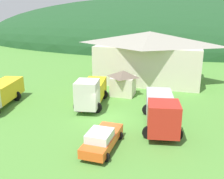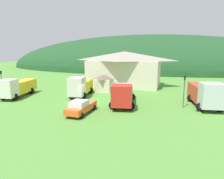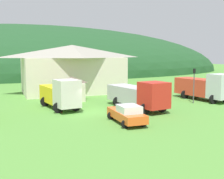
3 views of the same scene
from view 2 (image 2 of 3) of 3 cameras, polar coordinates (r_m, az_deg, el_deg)
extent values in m
plane|color=#518C38|center=(29.72, -6.58, -3.33)|extent=(200.00, 200.00, 0.00)
ellipsoid|color=#1E4723|center=(89.74, 9.48, 6.08)|extent=(128.94, 60.00, 28.40)
cube|color=beige|center=(42.73, 3.53, 4.71)|extent=(14.50, 8.57, 5.38)
pyramid|color=gray|center=(42.50, 3.59, 9.59)|extent=(15.66, 9.26, 1.88)
cube|color=beige|center=(36.29, -2.29, 1.19)|extent=(2.79, 2.58, 2.31)
pyramid|color=#6B5B4C|center=(36.06, -2.31, 3.64)|extent=(3.02, 2.78, 0.81)
cube|color=silver|center=(33.36, -27.66, 0.30)|extent=(2.68, 2.73, 2.61)
cube|color=black|center=(33.18, -27.85, 1.24)|extent=(1.56, 2.07, 0.83)
cube|color=gold|center=(36.75, -24.22, 0.88)|extent=(3.30, 5.95, 1.88)
cylinder|color=black|center=(33.07, -26.03, -1.95)|extent=(1.10, 0.30, 1.10)
cylinder|color=black|center=(34.15, -28.85, -1.82)|extent=(1.10, 0.30, 1.10)
cylinder|color=black|center=(37.15, -22.15, -0.34)|extent=(1.10, 0.30, 1.10)
cylinder|color=black|center=(38.12, -24.77, -0.27)|extent=(1.10, 0.30, 1.10)
cube|color=silver|center=(31.00, -10.01, 0.87)|extent=(2.60, 2.90, 2.81)
cube|color=black|center=(30.78, -10.12, 1.96)|extent=(1.51, 2.23, 0.90)
cube|color=yellow|center=(34.49, -8.18, 1.08)|extent=(2.92, 4.93, 1.81)
cylinder|color=black|center=(31.00, -8.24, -1.73)|extent=(1.10, 0.30, 1.10)
cylinder|color=black|center=(31.57, -11.59, -1.61)|extent=(1.10, 0.30, 1.10)
cylinder|color=black|center=(35.06, -6.32, -0.22)|extent=(1.10, 0.30, 1.10)
cylinder|color=black|center=(35.57, -9.32, -0.14)|extent=(1.10, 0.30, 1.10)
cube|color=red|center=(24.75, 2.84, -1.72)|extent=(2.89, 2.85, 2.63)
cube|color=black|center=(24.51, 2.83, -0.46)|extent=(1.66, 2.17, 0.84)
cube|color=#B2B2B7|center=(28.93, 3.41, -0.73)|extent=(3.50, 6.29, 1.79)
cylinder|color=black|center=(25.02, 5.33, -4.72)|extent=(1.10, 0.30, 1.10)
cylinder|color=black|center=(25.16, 0.31, -4.58)|extent=(1.10, 0.30, 1.10)
cylinder|color=black|center=(29.95, 5.59, -2.11)|extent=(1.10, 0.30, 1.10)
cylinder|color=black|center=(30.07, 1.41, -2.01)|extent=(1.10, 0.30, 1.10)
cube|color=silver|center=(26.70, 26.54, -1.53)|extent=(2.84, 2.66, 3.00)
cube|color=black|center=(26.47, 26.74, -0.19)|extent=(1.61, 2.02, 0.96)
cube|color=red|center=(30.45, 24.18, -0.75)|extent=(3.34, 5.89, 2.15)
cylinder|color=black|center=(27.40, 28.47, -4.64)|extent=(1.10, 0.30, 1.10)
cylinder|color=black|center=(26.70, 24.01, -4.63)|extent=(1.10, 0.30, 1.10)
cylinder|color=black|center=(31.77, 25.54, -2.39)|extent=(1.10, 0.30, 1.10)
cylinder|color=black|center=(31.17, 21.66, -2.33)|extent=(1.10, 0.30, 1.10)
cube|color=orange|center=(23.98, -8.74, -5.14)|extent=(1.97, 5.07, 0.70)
cube|color=silver|center=(23.29, -9.46, -3.96)|extent=(1.75, 2.05, 0.62)
cylinder|color=black|center=(22.27, -8.84, -7.34)|extent=(0.68, 0.24, 0.68)
cylinder|color=black|center=(23.03, -12.45, -6.86)|extent=(0.68, 0.24, 0.68)
cylinder|color=black|center=(25.23, -5.32, -5.08)|extent=(0.68, 0.24, 0.68)
cylinder|color=black|center=(25.89, -8.61, -4.74)|extent=(0.68, 0.24, 0.68)
cylinder|color=#4C4C51|center=(37.70, -28.97, 1.17)|extent=(0.12, 0.12, 3.58)
cube|color=black|center=(37.45, -29.26, 4.28)|extent=(0.20, 0.24, 0.55)
sphere|color=red|center=(37.54, -29.11, 4.31)|extent=(0.14, 0.14, 0.14)
cylinder|color=#4C4C51|center=(27.44, 19.86, -1.18)|extent=(0.12, 0.12, 3.66)
cube|color=black|center=(27.11, 20.14, 3.18)|extent=(0.20, 0.24, 0.55)
sphere|color=green|center=(27.24, 20.13, 3.22)|extent=(0.14, 0.14, 0.14)
cone|color=orange|center=(31.52, -11.04, -2.64)|extent=(0.36, 0.36, 0.65)
cone|color=orange|center=(31.97, 7.26, -2.33)|extent=(0.36, 0.36, 0.56)
camera|label=1|loc=(6.59, -34.77, 36.06)|focal=41.49mm
camera|label=3|loc=(20.51, -78.71, -1.00)|focal=46.79mm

